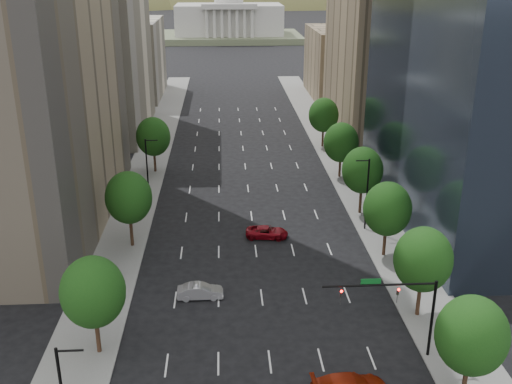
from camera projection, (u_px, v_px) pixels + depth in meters
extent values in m
cube|color=slate|center=(129.00, 218.00, 75.40)|extent=(6.00, 200.00, 0.15)
cube|color=slate|center=(371.00, 213.00, 77.04)|extent=(6.00, 200.00, 0.15)
cube|color=beige|center=(103.00, 38.00, 108.76)|extent=(14.00, 30.00, 35.00)
cube|color=beige|center=(131.00, 59.00, 142.56)|extent=(14.00, 26.00, 18.00)
cube|color=#8C7759|center=(376.00, 52.00, 109.50)|extent=(14.00, 30.00, 30.00)
cube|color=#8C7759|center=(340.00, 63.00, 142.77)|extent=(14.00, 26.00, 16.00)
cylinder|color=#382316|center=(466.00, 376.00, 43.68)|extent=(0.36, 0.36, 3.75)
ellipsoid|color=#0F360E|center=(472.00, 335.00, 42.42)|extent=(5.20, 5.20, 5.98)
cylinder|color=#382316|center=(419.00, 297.00, 53.89)|extent=(0.36, 0.36, 4.00)
ellipsoid|color=#0F360E|center=(423.00, 259.00, 52.55)|extent=(5.20, 5.20, 5.98)
cylinder|color=#382316|center=(385.00, 240.00, 65.10)|extent=(0.36, 0.36, 3.90)
ellipsoid|color=#0F360E|center=(387.00, 209.00, 63.79)|extent=(5.20, 5.20, 5.98)
cylinder|color=#382316|center=(361.00, 199.00, 76.25)|extent=(0.36, 0.36, 4.10)
ellipsoid|color=#0F360E|center=(362.00, 170.00, 74.88)|extent=(5.20, 5.20, 5.98)
cylinder|color=#382316|center=(340.00, 165.00, 89.36)|extent=(0.36, 0.36, 3.80)
ellipsoid|color=#0F360E|center=(341.00, 142.00, 88.08)|extent=(5.20, 5.20, 5.98)
cylinder|color=#382316|center=(323.00, 136.00, 104.24)|extent=(0.36, 0.36, 4.00)
ellipsoid|color=#0F360E|center=(324.00, 115.00, 102.90)|extent=(5.20, 5.20, 5.98)
cylinder|color=#382316|center=(97.00, 332.00, 48.68)|extent=(0.36, 0.36, 4.00)
ellipsoid|color=#0F360E|center=(93.00, 292.00, 47.34)|extent=(5.20, 5.20, 5.98)
cylinder|color=#382316|center=(131.00, 230.00, 67.30)|extent=(0.36, 0.36, 4.15)
ellipsoid|color=#0F360E|center=(129.00, 198.00, 65.91)|extent=(5.20, 5.20, 5.98)
cylinder|color=#382316|center=(155.00, 160.00, 91.58)|extent=(0.36, 0.36, 3.95)
ellipsoid|color=#0F360E|center=(153.00, 137.00, 90.25)|extent=(5.20, 5.20, 5.98)
cylinder|color=black|center=(367.00, 195.00, 70.69)|extent=(0.20, 0.20, 9.00)
cylinder|color=black|center=(363.00, 161.00, 69.11)|extent=(1.60, 0.14, 0.14)
cylinder|color=black|center=(70.00, 351.00, 35.13)|extent=(1.60, 0.14, 0.14)
cylinder|color=black|center=(147.00, 172.00, 78.58)|extent=(0.20, 0.20, 9.00)
cylinder|color=black|center=(151.00, 140.00, 77.09)|extent=(1.60, 0.14, 0.14)
cylinder|color=black|center=(432.00, 320.00, 47.71)|extent=(0.24, 0.24, 7.00)
cylinder|color=black|center=(379.00, 285.00, 46.29)|extent=(9.00, 0.18, 0.18)
imported|color=black|center=(398.00, 291.00, 46.57)|extent=(0.18, 0.22, 1.10)
imported|color=black|center=(341.00, 292.00, 46.33)|extent=(0.18, 0.22, 1.10)
sphere|color=#FF0C07|center=(399.00, 290.00, 46.33)|extent=(0.20, 0.20, 0.20)
sphere|color=#FF0C07|center=(341.00, 291.00, 46.09)|extent=(0.20, 0.20, 0.20)
cube|color=#0C591E|center=(371.00, 281.00, 46.13)|extent=(1.60, 0.06, 0.45)
cube|color=#596647|center=(229.00, 37.00, 252.95)|extent=(60.00, 40.00, 2.50)
cube|color=silver|center=(229.00, 19.00, 250.36)|extent=(44.00, 26.00, 12.00)
cube|color=silver|center=(229.00, 6.00, 235.16)|extent=(22.00, 4.00, 2.00)
ellipsoid|color=olive|center=(72.00, 38.00, 546.91)|extent=(380.00, 342.00, 190.00)
ellipsoid|color=olive|center=(265.00, 41.00, 596.87)|extent=(440.00, 396.00, 240.00)
ellipsoid|color=olive|center=(420.00, 29.00, 640.68)|extent=(360.00, 324.00, 200.00)
imported|color=#A5A5AA|center=(200.00, 291.00, 57.24)|extent=(4.45, 1.63, 1.46)
imported|color=maroon|center=(267.00, 232.00, 69.98)|extent=(5.19, 2.86, 1.38)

